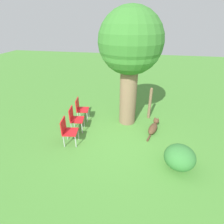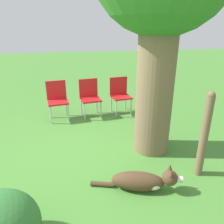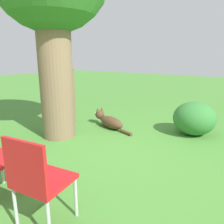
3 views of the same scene
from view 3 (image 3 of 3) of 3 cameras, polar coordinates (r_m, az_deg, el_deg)
ground_plane at (r=3.70m, az=-5.87°, el=-9.31°), size 30.00×30.00×0.00m
dog at (r=4.67m, az=-0.86°, el=-2.38°), size 0.47×1.17×0.38m
fence_post at (r=5.00m, az=-10.27°, el=4.42°), size 0.11×0.11×1.26m
red_chair_0 at (r=2.01m, az=-18.97°, el=-15.82°), size 0.48×0.50×0.87m
low_shrub at (r=4.49m, az=20.69°, el=-1.55°), size 0.80×0.80×0.64m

